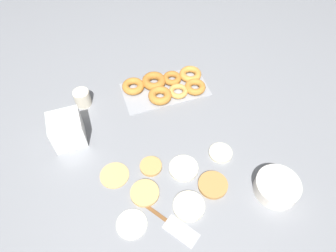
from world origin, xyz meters
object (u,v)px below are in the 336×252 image
Objects in this scene: paper_cup at (82,98)px; pancake_6 at (213,185)px; batter_bowl at (277,187)px; container_stack at (67,130)px; pancake_7 at (151,166)px; pancake_0 at (132,224)px; pancake_2 at (145,193)px; spatula at (174,226)px; pancake_3 at (189,206)px; donut_tray at (167,85)px; pancake_4 at (114,175)px; pancake_5 at (220,153)px; pancake_1 at (184,168)px.

pancake_6 is at bearing 124.84° from paper_cup.
batter_bowl reaches higher than pancake_6.
pancake_6 is 1.48× the size of paper_cup.
pancake_7 is at bearing 139.98° from container_stack.
pancake_0 is 0.97× the size of pancake_6.
pancake_2 is 0.16m from spatula.
pancake_7 is (0.09, -0.20, 0.00)m from pancake_3.
spatula is at bearing 107.22° from paper_cup.
pancake_2 is 0.26m from pancake_6.
batter_bowl is at bearing 157.25° from pancake_6.
pancake_2 is (-0.08, -0.10, 0.00)m from pancake_0.
pancake_6 is 0.28× the size of donut_tray.
pancake_7 is 0.25m from spatula.
container_stack is 0.21m from paper_cup.
pancake_7 is (-0.13, -0.20, 0.00)m from pancake_0.
pancake_2 is at bearing 129.40° from pancake_4.
pancake_0 is 0.45m from pancake_5.
donut_tray is at bearing -99.76° from pancake_1.
spatula is at bearing 73.81° from donut_tray.
donut_tray reaches higher than pancake_2.
pancake_7 is at bearing -123.02° from pancake_0.
pancake_5 is (-0.44, 0.04, 0.00)m from pancake_4.
pancake_6 is 0.63m from container_stack.
pancake_3 is 1.23× the size of pancake_5.
container_stack reaches higher than batter_bowl.
spatula is (-0.06, 0.15, -0.00)m from pancake_2.
pancake_0 is 1.43× the size of paper_cup.
spatula is (-0.21, 0.68, -0.04)m from paper_cup.
pancake_5 is at bearing 137.16° from paper_cup.
pancake_3 is 0.88× the size of container_stack.
donut_tray reaches higher than pancake_5.
batter_bowl is (-0.33, 0.04, 0.02)m from pancake_3.
pancake_1 reaches higher than spatula.
pancake_2 is 0.44× the size of spatula.
paper_cup is (0.49, -0.46, 0.03)m from pancake_5.
pancake_6 is (0.09, 0.12, 0.00)m from pancake_5.
pancake_6 is 0.25m from pancake_7.
pancake_6 is (-0.33, -0.05, 0.00)m from pancake_0.
container_stack is at bearing -35.49° from pancake_1.
pancake_7 is 0.35× the size of spatula.
pancake_5 reaches higher than spatula.
container_stack is (0.14, -0.23, 0.06)m from pancake_4.
spatula is (0.08, 0.05, -0.00)m from pancake_3.
spatula is at bearing 92.07° from pancake_7.
paper_cup is at bearing -42.84° from pancake_5.
spatula is (-0.01, 0.25, -0.00)m from pancake_7.
pancake_5 is (-0.42, -0.17, 0.00)m from pancake_0.
container_stack is (0.58, -0.27, 0.06)m from pancake_5.
container_stack is at bearing -50.08° from pancake_3.
paper_cup is at bearing 162.03° from spatula.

